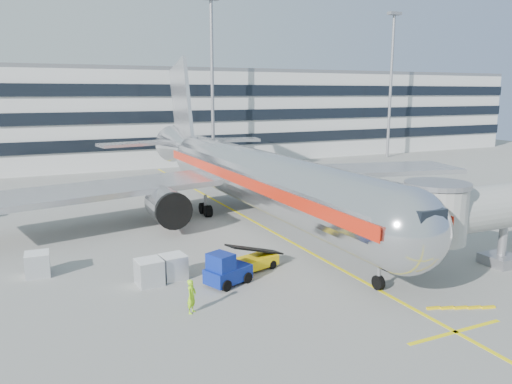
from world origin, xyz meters
name	(u,v)px	position (x,y,z in m)	size (l,w,h in m)	color
ground	(309,252)	(0.00, 0.00, 0.00)	(180.00, 180.00, 0.00)	gray
lead_in_line	(253,221)	(0.00, 10.00, 0.01)	(0.25, 70.00, 0.01)	#FFE80D
stop_bar	(456,332)	(0.00, -14.00, 0.01)	(6.00, 0.25, 0.01)	#FFE80D
main_jet	(245,173)	(0.00, 11.72, 4.23)	(50.95, 48.70, 16.06)	silver
terminal	(138,115)	(0.00, 57.95, 7.80)	(150.00, 24.25, 15.60)	silver
light_mast_centre	(212,71)	(8.00, 42.00, 14.88)	(2.40, 1.20, 25.45)	gray
light_mast_east	(391,74)	(42.00, 42.00, 14.88)	(2.40, 1.20, 25.45)	gray
belt_loader	(249,263)	(-5.76, -1.81, 0.60)	(4.51, 2.66, 2.11)	yellow
baggage_tug	(226,271)	(-8.01, -3.39, 0.91)	(3.19, 2.60, 2.10)	navy
cargo_container_left	(149,272)	(-12.27, -1.36, 0.81)	(1.65, 1.65, 1.61)	silver
cargo_container_right	(38,264)	(-18.45, 3.18, 0.79)	(1.55, 1.55, 1.57)	silver
cargo_container_front	(173,267)	(-10.63, -0.96, 0.79)	(1.62, 1.62, 1.56)	silver
ramp_worker	(192,296)	(-11.15, -6.33, 0.94)	(0.68, 0.45, 1.87)	#9CE818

